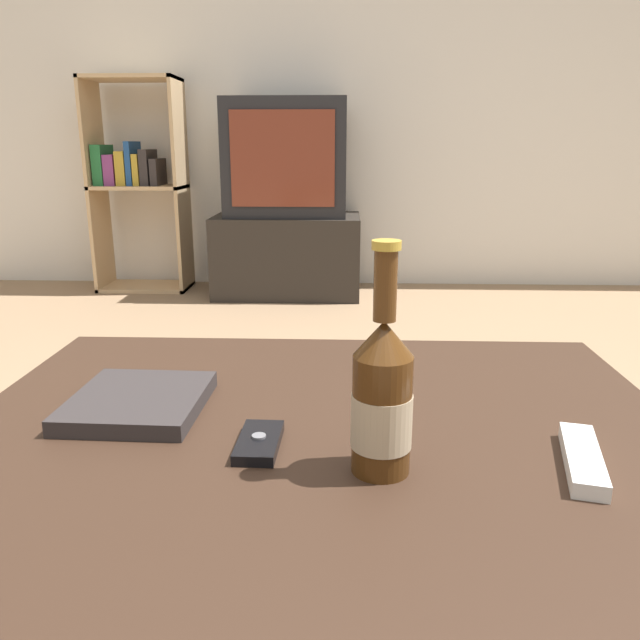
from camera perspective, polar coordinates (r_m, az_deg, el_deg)
The scene contains 9 objects.
back_wall at distance 3.83m, azimuth 1.88°, elevation 22.89°, with size 8.00×0.05×2.60m.
coffee_table at distance 0.88m, azimuth -0.16°, elevation -13.78°, with size 1.00×0.82×0.45m.
tv_stand at distance 3.54m, azimuth -2.98°, elevation 5.96°, with size 0.81×0.48×0.44m.
television at distance 3.49m, azimuth -3.11°, elevation 14.55°, with size 0.65×0.42×0.62m.
bookshelf at distance 3.78m, azimuth -16.53°, elevation 12.16°, with size 0.51×0.30×1.18m.
beer_bottle at distance 0.72m, azimuth 5.70°, elevation -7.10°, with size 0.07×0.07×0.27m.
cell_phone at distance 0.81m, azimuth -5.60°, elevation -11.06°, with size 0.05×0.11×0.02m.
remote_control at distance 0.83m, azimuth 22.88°, elevation -11.63°, with size 0.08×0.17×0.02m.
table_book at distance 0.95m, azimuth -16.26°, elevation -7.19°, with size 0.19×0.21×0.02m.
Camera 1 is at (0.03, -0.77, 0.82)m, focal length 35.00 mm.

